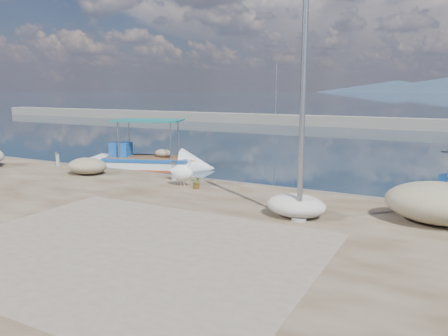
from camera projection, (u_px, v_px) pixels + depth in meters
ground at (167, 228)px, 13.68m from camera, size 1400.00×1400.00×0.00m
quay_patch at (129, 248)px, 10.52m from camera, size 9.00×7.00×0.01m
breakwater at (377, 123)px, 48.35m from camera, size 120.00×2.20×7.50m
boat_left at (149, 164)px, 23.93m from camera, size 6.80×4.17×3.11m
pelican at (183, 172)px, 17.22m from camera, size 1.22×0.64×1.17m
lamp_post at (303, 107)px, 12.19m from camera, size 0.44×0.96×7.00m
bollard_near at (174, 170)px, 18.28m from camera, size 0.26×0.26×0.79m
bollard_far at (58, 159)px, 21.71m from camera, size 0.23×0.23×0.70m
potted_plant at (197, 183)px, 16.76m from camera, size 0.43×0.38×0.47m
net_pile_c at (440, 203)px, 12.40m from camera, size 3.03×2.16×1.19m
net_pile_d at (296, 206)px, 13.10m from camera, size 1.81×1.35×0.68m
net_pile_b at (87, 166)px, 19.71m from camera, size 1.88×1.46×0.73m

